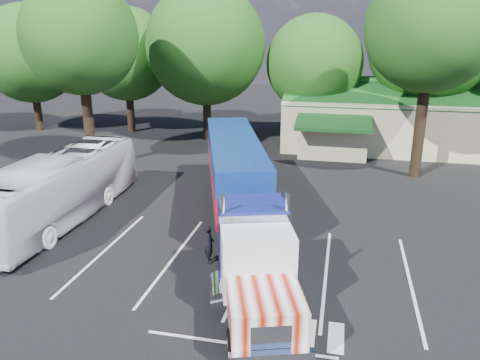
% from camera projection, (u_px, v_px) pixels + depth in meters
% --- Properties ---
extents(ground, '(120.00, 120.00, 0.00)m').
position_uv_depth(ground, '(212.00, 208.00, 25.47)').
color(ground, black).
rests_on(ground, ground).
extents(event_hall, '(24.20, 14.12, 5.55)m').
position_uv_depth(event_hall, '(431.00, 120.00, 38.49)').
color(event_hall, beige).
rests_on(event_hall, ground).
extents(tree_row_a, '(9.00, 9.00, 11.68)m').
position_uv_depth(tree_row_a, '(30.00, 54.00, 43.16)').
color(tree_row_a, black).
rests_on(tree_row_a, ground).
extents(tree_row_b, '(8.40, 8.40, 11.35)m').
position_uv_depth(tree_row_b, '(126.00, 54.00, 42.51)').
color(tree_row_b, black).
rests_on(tree_row_b, ground).
extents(tree_row_c, '(10.00, 10.00, 13.05)m').
position_uv_depth(tree_row_c, '(206.00, 45.00, 39.09)').
color(tree_row_c, black).
rests_on(tree_row_c, ground).
extents(tree_row_d, '(8.00, 8.00, 10.60)m').
position_uv_depth(tree_row_d, '(314.00, 64.00, 38.88)').
color(tree_row_d, black).
rests_on(tree_row_d, ground).
extents(tree_row_e, '(9.60, 9.60, 12.90)m').
position_uv_depth(tree_row_e, '(430.00, 45.00, 37.02)').
color(tree_row_e, black).
rests_on(tree_row_e, ground).
extents(tree_near_left, '(7.60, 7.60, 12.65)m').
position_uv_depth(tree_near_left, '(80.00, 37.00, 30.52)').
color(tree_near_left, black).
rests_on(tree_near_left, ground).
extents(tree_near_right, '(8.00, 8.00, 13.50)m').
position_uv_depth(tree_near_right, '(432.00, 26.00, 28.09)').
color(tree_near_right, black).
rests_on(tree_near_right, ground).
extents(semi_truck, '(8.17, 19.26, 4.08)m').
position_uv_depth(semi_truck, '(238.00, 183.00, 22.32)').
color(semi_truck, black).
rests_on(semi_truck, ground).
extents(woman, '(0.56, 0.69, 1.65)m').
position_uv_depth(woman, '(209.00, 244.00, 19.31)').
color(woman, black).
rests_on(woman, ground).
extents(bicycle, '(1.37, 2.07, 1.03)m').
position_uv_depth(bicycle, '(281.00, 198.00, 25.49)').
color(bicycle, black).
rests_on(bicycle, ground).
extents(tour_bus, '(2.94, 12.08, 3.36)m').
position_uv_depth(tour_bus, '(60.00, 188.00, 23.47)').
color(tour_bus, silver).
rests_on(tour_bus, ground).
extents(silver_sedan, '(4.09, 2.17, 1.28)m').
position_uv_depth(silver_sedan, '(382.00, 146.00, 36.26)').
color(silver_sedan, '#ABADB3').
rests_on(silver_sedan, ground).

